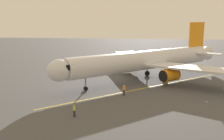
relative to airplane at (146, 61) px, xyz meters
name	(u,v)px	position (x,y,z in m)	size (l,w,h in m)	color
ground_plane	(150,80)	(-0.88, 0.40, -4.00)	(220.00, 220.00, 0.00)	#4C4C4F
apron_lead_in_line	(145,88)	(0.21, 6.18, -4.00)	(0.24, 40.00, 0.01)	yellow
airplane	(146,61)	(0.00, 0.00, 0.00)	(33.63, 32.36, 11.50)	silver
ground_crew_marshaller	(74,110)	(9.16, 20.82, -3.12)	(0.32, 0.44, 1.71)	#23232D
ground_crew_wing_walker	(124,90)	(3.62, 11.03, -3.12)	(0.47, 0.44, 1.71)	#23232D
baggage_cart_near_nose	(143,62)	(0.69, -17.08, -3.35)	(2.94, 2.35, 1.27)	#2D3899
safety_cone_nose_left	(60,72)	(19.48, -3.76, -3.73)	(0.32, 0.32, 0.55)	#F2590F
safety_cone_nose_right	(72,70)	(17.41, -6.69, -3.73)	(0.32, 0.32, 0.55)	#F2590F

